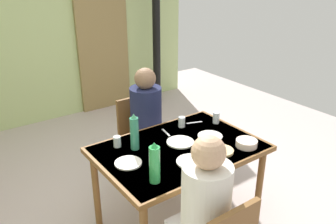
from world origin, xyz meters
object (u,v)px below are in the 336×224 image
at_px(dining_table, 179,155).
at_px(person_near_diner, 204,201).
at_px(water_bottle_green_far, 155,164).
at_px(serving_bowl_center, 247,143).
at_px(person_far_diner, 147,113).
at_px(chair_far_diner, 140,134).
at_px(water_bottle_green_near, 135,133).

bearing_deg(dining_table, person_near_diner, -115.49).
height_order(water_bottle_green_far, serving_bowl_center, water_bottle_green_far).
bearing_deg(person_far_diner, serving_bowl_center, 108.39).
bearing_deg(person_far_diner, chair_far_diner, -90.00).
distance_m(dining_table, water_bottle_green_far, 0.55).
bearing_deg(water_bottle_green_near, water_bottle_green_far, -104.87).
bearing_deg(chair_far_diner, person_far_diner, 90.00).
height_order(dining_table, chair_far_diner, chair_far_diner).
relative_size(chair_far_diner, person_near_diner, 1.13).
bearing_deg(water_bottle_green_near, person_far_diner, 49.28).
height_order(chair_far_diner, water_bottle_green_near, water_bottle_green_near).
relative_size(water_bottle_green_near, water_bottle_green_far, 1.01).
xyz_separation_m(dining_table, chair_far_diner, (0.12, 0.80, -0.17)).
bearing_deg(dining_table, person_far_diner, 79.69).
bearing_deg(water_bottle_green_far, dining_table, 33.99).
height_order(dining_table, water_bottle_green_far, water_bottle_green_far).
xyz_separation_m(dining_table, person_near_diner, (-0.32, -0.66, 0.11)).
bearing_deg(person_far_diner, water_bottle_green_near, 49.28).
bearing_deg(chair_far_diner, person_near_diner, 73.37).
bearing_deg(serving_bowl_center, person_near_diner, -154.65).
height_order(person_far_diner, serving_bowl_center, person_far_diner).
height_order(water_bottle_green_near, water_bottle_green_far, water_bottle_green_near).
relative_size(dining_table, water_bottle_green_near, 4.31).
relative_size(water_bottle_green_far, serving_bowl_center, 1.73).
relative_size(person_near_diner, water_bottle_green_near, 2.58).
bearing_deg(water_bottle_green_far, person_near_diner, -74.85).
height_order(chair_far_diner, serving_bowl_center, chair_far_diner).
bearing_deg(water_bottle_green_near, dining_table, -30.96).
relative_size(person_near_diner, water_bottle_green_far, 2.61).
bearing_deg(chair_far_diner, water_bottle_green_far, 63.49).
height_order(dining_table, person_near_diner, person_near_diner).
bearing_deg(water_bottle_green_far, person_far_diner, 60.28).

